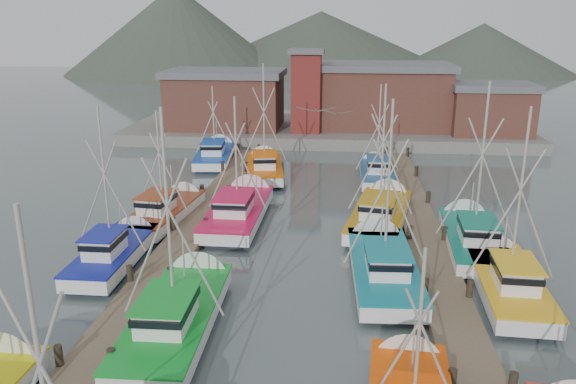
# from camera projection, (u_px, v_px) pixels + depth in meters

# --- Properties ---
(ground) EXTENTS (260.00, 260.00, 0.00)m
(ground) POSITION_uv_depth(u_px,v_px,m) (298.00, 278.00, 28.41)
(ground) COLOR #475554
(ground) RESTS_ON ground
(dock_left) EXTENTS (2.30, 46.00, 1.50)m
(dock_left) POSITION_uv_depth(u_px,v_px,m) (185.00, 239.00, 32.88)
(dock_left) COLOR brown
(dock_left) RESTS_ON ground
(dock_right) EXTENTS (2.30, 46.00, 1.50)m
(dock_right) POSITION_uv_depth(u_px,v_px,m) (428.00, 248.00, 31.51)
(dock_right) COLOR brown
(dock_right) RESTS_ON ground
(quay) EXTENTS (44.00, 16.00, 1.20)m
(quay) POSITION_uv_depth(u_px,v_px,m) (326.00, 130.00, 63.44)
(quay) COLOR gray
(quay) RESTS_ON ground
(shed_left) EXTENTS (12.72, 8.48, 6.20)m
(shed_left) POSITION_uv_depth(u_px,v_px,m) (226.00, 98.00, 61.52)
(shed_left) COLOR brown
(shed_left) RESTS_ON quay
(shed_center) EXTENTS (14.84, 9.54, 6.90)m
(shed_center) POSITION_uv_depth(u_px,v_px,m) (381.00, 95.00, 61.66)
(shed_center) COLOR brown
(shed_center) RESTS_ON quay
(shed_right) EXTENTS (8.48, 6.36, 5.20)m
(shed_right) POSITION_uv_depth(u_px,v_px,m) (490.00, 108.00, 57.98)
(shed_right) COLOR brown
(shed_right) RESTS_ON quay
(lookout_tower) EXTENTS (3.60, 3.60, 8.50)m
(lookout_tower) POSITION_uv_depth(u_px,v_px,m) (306.00, 90.00, 58.38)
(lookout_tower) COLOR maroon
(lookout_tower) RESTS_ON quay
(distant_hills) EXTENTS (175.00, 140.00, 42.00)m
(distant_hills) POSITION_uv_depth(u_px,v_px,m) (289.00, 71.00, 146.30)
(distant_hills) COLOR #424B3F
(distant_hills) RESTS_ON ground
(boat_4) EXTENTS (4.15, 9.82, 10.34)m
(boat_4) POSITION_uv_depth(u_px,v_px,m) (180.00, 312.00, 23.67)
(boat_4) COLOR #101E38
(boat_4) RESTS_ON ground
(boat_5) EXTENTS (4.03, 9.91, 10.00)m
(boat_5) POSITION_uv_depth(u_px,v_px,m) (382.00, 264.00, 28.31)
(boat_5) COLOR #101E38
(boat_5) RESTS_ON ground
(boat_6) EXTENTS (3.70, 8.15, 9.19)m
(boat_6) POSITION_uv_depth(u_px,v_px,m) (117.00, 251.00, 29.92)
(boat_6) COLOR #101E38
(boat_6) RESTS_ON ground
(boat_7) EXTENTS (3.91, 8.83, 9.75)m
(boat_7) POSITION_uv_depth(u_px,v_px,m) (505.00, 279.00, 26.66)
(boat_7) COLOR #101E38
(boat_7) RESTS_ON ground
(boat_8) EXTENTS (3.76, 10.30, 9.09)m
(boat_8) POSITION_uv_depth(u_px,v_px,m) (240.00, 209.00, 36.61)
(boat_8) COLOR #101E38
(boat_8) RESTS_ON ground
(boat_9) EXTENTS (4.81, 10.32, 9.85)m
(boat_9) POSITION_uv_depth(u_px,v_px,m) (381.00, 213.00, 35.91)
(boat_9) COLOR #101E38
(boat_9) RESTS_ON ground
(boat_10) EXTENTS (3.55, 8.86, 8.00)m
(boat_10) POSITION_uv_depth(u_px,v_px,m) (167.00, 211.00, 36.37)
(boat_10) COLOR #101E38
(boat_10) RESTS_ON ground
(boat_11) EXTENTS (4.16, 9.41, 10.34)m
(boat_11) POSITION_uv_depth(u_px,v_px,m) (471.00, 236.00, 31.98)
(boat_11) COLOR #101E38
(boat_11) RESTS_ON ground
(boat_12) EXTENTS (4.17, 9.37, 10.04)m
(boat_12) POSITION_uv_depth(u_px,v_px,m) (264.00, 167.00, 47.12)
(boat_12) COLOR #101E38
(boat_12) RESTS_ON ground
(boat_13) EXTENTS (3.40, 8.42, 8.50)m
(boat_13) POSITION_uv_depth(u_px,v_px,m) (376.00, 172.00, 45.61)
(boat_13) COLOR #101E38
(boat_13) RESTS_ON ground
(boat_14) EXTENTS (3.79, 9.56, 7.80)m
(boat_14) POSITION_uv_depth(u_px,v_px,m) (216.00, 154.00, 51.74)
(boat_14) COLOR #101E38
(boat_14) RESTS_ON ground
(gull_near) EXTENTS (1.55, 0.62, 0.24)m
(gull_near) POSITION_uv_depth(u_px,v_px,m) (316.00, 110.00, 21.64)
(gull_near) COLOR gray
(gull_near) RESTS_ON ground
(gull_far) EXTENTS (1.53, 0.66, 0.24)m
(gull_far) POSITION_uv_depth(u_px,v_px,m) (338.00, 113.00, 27.38)
(gull_far) COLOR gray
(gull_far) RESTS_ON ground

